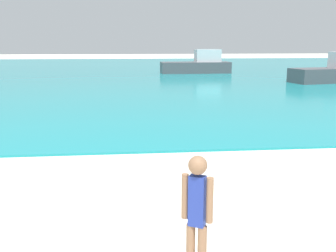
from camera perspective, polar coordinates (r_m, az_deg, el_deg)
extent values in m
cube|color=teal|center=(39.89, -4.81, 8.05)|extent=(160.00, 60.00, 0.06)
cube|color=#233899|center=(4.48, 4.29, -10.90)|extent=(0.21, 0.19, 0.60)
sphere|color=#936B4C|center=(4.33, 4.38, -5.76)|extent=(0.22, 0.22, 0.22)
cylinder|color=#936B4C|center=(4.43, 6.13, -10.77)|extent=(0.08, 0.08, 0.53)
cylinder|color=#936B4C|center=(4.51, 2.50, -10.25)|extent=(0.08, 0.08, 0.53)
cube|color=#4C4C51|center=(30.41, 23.02, 6.88)|extent=(6.57, 3.24, 1.01)
cube|color=#4C4C51|center=(36.56, 4.02, 8.54)|extent=(6.43, 2.22, 1.02)
cube|color=silver|center=(36.75, 5.83, 10.22)|extent=(2.34, 1.49, 1.15)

